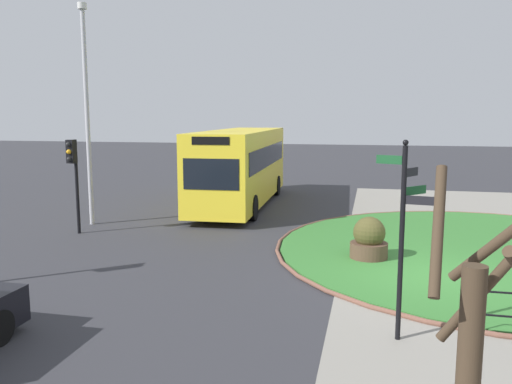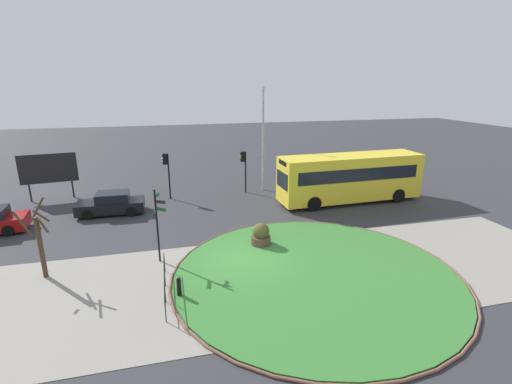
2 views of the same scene
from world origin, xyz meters
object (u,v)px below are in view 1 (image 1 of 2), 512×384
(signpost_directional, at_px, (404,226))
(planter_near_signpost, at_px, (369,241))
(bus_yellow, at_px, (241,166))
(traffic_light_far, at_px, (73,165))
(lamppost_tall, at_px, (87,109))

(signpost_directional, height_order, planter_near_signpost, signpost_directional)
(bus_yellow, xyz_separation_m, planter_near_signpost, (-8.03, -5.68, -1.24))
(bus_yellow, xyz_separation_m, traffic_light_far, (-6.81, 4.07, 0.57))
(traffic_light_far, relative_size, lamppost_tall, 0.41)
(traffic_light_far, xyz_separation_m, planter_near_signpost, (-1.22, -9.76, -1.81))
(signpost_directional, relative_size, traffic_light_far, 1.12)
(bus_yellow, bearing_deg, lamppost_tall, -42.74)
(signpost_directional, distance_m, lamppost_tall, 13.51)
(signpost_directional, xyz_separation_m, planter_near_signpost, (5.12, 0.59, -1.54))
(traffic_light_far, distance_m, lamppost_tall, 2.51)
(bus_yellow, height_order, lamppost_tall, lamppost_tall)
(bus_yellow, bearing_deg, signpost_directional, 23.25)
(signpost_directional, bearing_deg, planter_near_signpost, 6.62)
(signpost_directional, relative_size, lamppost_tall, 0.45)
(signpost_directional, bearing_deg, lamppost_tall, 53.34)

